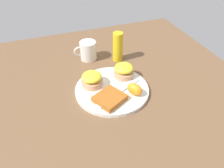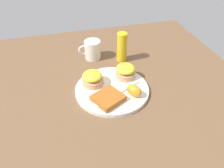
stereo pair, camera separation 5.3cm
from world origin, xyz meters
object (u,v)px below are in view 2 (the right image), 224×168
at_px(hashbrown_patty, 108,98).
at_px(cup, 92,50).
at_px(sandwich_benedict_right, 93,78).
at_px(sandwich_benedict_left, 125,71).
at_px(fork, 116,95).
at_px(condiment_bottle, 122,47).
at_px(orange_wedge, 134,90).

relative_size(hashbrown_patty, cup, 0.94).
bearing_deg(hashbrown_patty, sandwich_benedict_right, -71.99).
relative_size(sandwich_benedict_left, hashbrown_patty, 0.84).
relative_size(sandwich_benedict_right, cup, 0.80).
relative_size(hashbrown_patty, fork, 0.49).
bearing_deg(hashbrown_patty, condiment_bottle, -116.50).
relative_size(sandwich_benedict_left, fork, 0.41).
bearing_deg(orange_wedge, hashbrown_patty, 1.24).
height_order(hashbrown_patty, condiment_bottle, condiment_bottle).
bearing_deg(fork, sandwich_benedict_right, -52.07).
relative_size(fork, cup, 1.93).
height_order(sandwich_benedict_left, fork, sandwich_benedict_left).
height_order(sandwich_benedict_right, fork, sandwich_benedict_right).
height_order(orange_wedge, cup, cup).
bearing_deg(sandwich_benedict_left, sandwich_benedict_right, 5.05).
distance_m(sandwich_benedict_right, condiment_bottle, 0.23).
relative_size(cup, condiment_bottle, 0.77).
height_order(fork, condiment_bottle, condiment_bottle).
relative_size(sandwich_benedict_left, condiment_bottle, 0.61).
xyz_separation_m(sandwich_benedict_right, fork, (-0.07, 0.09, -0.02)).
bearing_deg(sandwich_benedict_left, condiment_bottle, -101.33).
relative_size(sandwich_benedict_right, condiment_bottle, 0.61).
bearing_deg(fork, hashbrown_patty, 29.52).
bearing_deg(sandwich_benedict_left, cup, -64.08).
bearing_deg(orange_wedge, condiment_bottle, -97.25).
xyz_separation_m(fork, cup, (0.03, -0.29, 0.03)).
height_order(sandwich_benedict_left, cup, cup).
bearing_deg(orange_wedge, fork, -14.81).
distance_m(hashbrown_patty, condiment_bottle, 0.29).
xyz_separation_m(orange_wedge, cup, (0.09, -0.31, 0.01)).
bearing_deg(cup, condiment_bottle, 156.35).
distance_m(hashbrown_patty, cup, 0.31).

